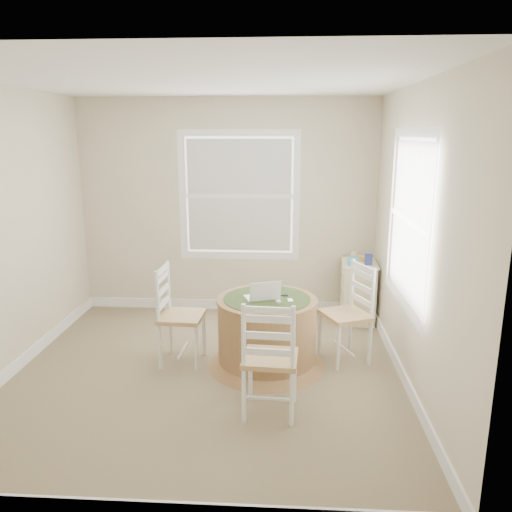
{
  "coord_description": "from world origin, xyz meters",
  "views": [
    {
      "loc": [
        0.71,
        -4.2,
        2.18
      ],
      "look_at": [
        0.43,
        0.45,
        1.03
      ],
      "focal_mm": 35.0,
      "sensor_mm": 36.0,
      "label": 1
    }
  ],
  "objects_px": {
    "chair_left": "(182,316)",
    "laptop": "(262,296)",
    "corner_chest": "(358,291)",
    "chair_right": "(345,314)",
    "round_table": "(267,329)",
    "chair_near": "(270,358)"
  },
  "relations": [
    {
      "from": "corner_chest",
      "to": "chair_right",
      "type": "bearing_deg",
      "value": -101.21
    },
    {
      "from": "chair_near",
      "to": "chair_right",
      "type": "height_order",
      "value": "same"
    },
    {
      "from": "chair_left",
      "to": "chair_right",
      "type": "height_order",
      "value": "same"
    },
    {
      "from": "round_table",
      "to": "corner_chest",
      "type": "relative_size",
      "value": 1.58
    },
    {
      "from": "round_table",
      "to": "laptop",
      "type": "relative_size",
      "value": 3.1
    },
    {
      "from": "chair_right",
      "to": "laptop",
      "type": "relative_size",
      "value": 2.61
    },
    {
      "from": "round_table",
      "to": "corner_chest",
      "type": "distance_m",
      "value": 1.63
    },
    {
      "from": "chair_near",
      "to": "laptop",
      "type": "relative_size",
      "value": 2.61
    },
    {
      "from": "corner_chest",
      "to": "chair_near",
      "type": "bearing_deg",
      "value": -112.0
    },
    {
      "from": "chair_left",
      "to": "laptop",
      "type": "height_order",
      "value": "chair_left"
    },
    {
      "from": "round_table",
      "to": "corner_chest",
      "type": "bearing_deg",
      "value": 42.64
    },
    {
      "from": "chair_left",
      "to": "chair_right",
      "type": "relative_size",
      "value": 1.0
    },
    {
      "from": "chair_left",
      "to": "laptop",
      "type": "relative_size",
      "value": 2.61
    },
    {
      "from": "laptop",
      "to": "round_table",
      "type": "bearing_deg",
      "value": 177.97
    },
    {
      "from": "chair_near",
      "to": "corner_chest",
      "type": "height_order",
      "value": "chair_near"
    },
    {
      "from": "chair_near",
      "to": "chair_right",
      "type": "bearing_deg",
      "value": -120.97
    },
    {
      "from": "round_table",
      "to": "chair_near",
      "type": "xyz_separation_m",
      "value": [
        0.06,
        -0.85,
        0.1
      ]
    },
    {
      "from": "chair_left",
      "to": "laptop",
      "type": "xyz_separation_m",
      "value": [
        0.78,
        -0.03,
        0.23
      ]
    },
    {
      "from": "round_table",
      "to": "chair_left",
      "type": "distance_m",
      "value": 0.83
    },
    {
      "from": "round_table",
      "to": "chair_near",
      "type": "height_order",
      "value": "chair_near"
    },
    {
      "from": "chair_left",
      "to": "corner_chest",
      "type": "bearing_deg",
      "value": -53.63
    },
    {
      "from": "chair_right",
      "to": "corner_chest",
      "type": "bearing_deg",
      "value": 141.76
    }
  ]
}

